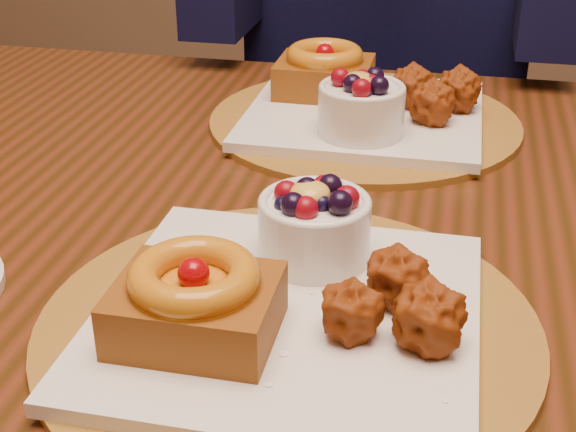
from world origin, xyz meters
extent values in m
cube|color=#351E09|center=(-0.03, 0.10, 0.73)|extent=(1.60, 0.90, 0.04)
cylinder|color=brown|center=(-0.03, -0.12, 0.76)|extent=(0.38, 0.38, 0.01)
cube|color=white|center=(-0.03, -0.12, 0.77)|extent=(0.28, 0.28, 0.01)
cube|color=#501D07|center=(-0.08, -0.17, 0.80)|extent=(0.11, 0.09, 0.04)
torus|color=#AF6C0A|center=(-0.08, -0.17, 0.82)|extent=(0.09, 0.09, 0.02)
sphere|color=#8A0207|center=(-0.08, -0.17, 0.82)|extent=(0.02, 0.02, 0.02)
sphere|color=#843409|center=(0.05, -0.10, 0.80)|extent=(0.04, 0.04, 0.04)
sphere|color=#843409|center=(0.02, -0.15, 0.80)|extent=(0.04, 0.04, 0.04)
sphere|color=#843409|center=(0.07, -0.15, 0.80)|extent=(0.04, 0.04, 0.04)
cylinder|color=white|center=(-0.02, -0.05, 0.80)|extent=(0.09, 0.09, 0.05)
torus|color=white|center=(-0.02, -0.05, 0.83)|extent=(0.09, 0.09, 0.01)
ellipsoid|color=gold|center=(-0.03, -0.05, 0.83)|extent=(0.03, 0.03, 0.02)
cylinder|color=brown|center=(-0.03, 0.32, 0.76)|extent=(0.38, 0.38, 0.01)
cube|color=white|center=(-0.03, 0.32, 0.77)|extent=(0.28, 0.28, 0.01)
cube|color=#501D07|center=(-0.09, 0.37, 0.80)|extent=(0.12, 0.10, 0.04)
torus|color=#AF6C0A|center=(-0.09, 0.37, 0.83)|extent=(0.10, 0.10, 0.02)
sphere|color=#8A0207|center=(-0.09, 0.37, 0.83)|extent=(0.02, 0.02, 0.02)
sphere|color=#843409|center=(0.05, 0.29, 0.80)|extent=(0.05, 0.05, 0.05)
sphere|color=#843409|center=(0.02, 0.34, 0.80)|extent=(0.05, 0.05, 0.05)
sphere|color=#843409|center=(0.08, 0.34, 0.80)|extent=(0.05, 0.05, 0.05)
cylinder|color=white|center=(-0.02, 0.24, 0.80)|extent=(0.10, 0.10, 0.05)
torus|color=white|center=(-0.02, 0.24, 0.83)|extent=(0.10, 0.10, 0.01)
ellipsoid|color=gold|center=(-0.03, 0.24, 0.84)|extent=(0.03, 0.03, 0.02)
cube|color=black|center=(-0.03, 0.80, 0.48)|extent=(0.54, 0.54, 0.04)
cylinder|color=black|center=(-0.19, 0.56, 0.23)|extent=(0.04, 0.04, 0.46)
cylinder|color=black|center=(0.21, 0.63, 0.23)|extent=(0.04, 0.04, 0.46)
cylinder|color=black|center=(-0.26, 0.96, 0.23)|extent=(0.04, 0.04, 0.46)
cylinder|color=black|center=(0.14, 1.03, 0.23)|extent=(0.04, 0.04, 0.46)
cube|color=black|center=(-0.07, 1.01, 0.73)|extent=(0.47, 0.11, 0.49)
cube|color=black|center=(0.19, 0.64, 0.84)|extent=(0.09, 0.32, 0.09)
camera|label=1|loc=(0.08, -0.61, 1.11)|focal=50.00mm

